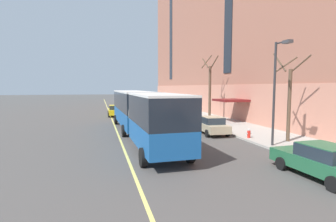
% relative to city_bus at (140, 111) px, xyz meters
% --- Properties ---
extents(ground_plane, '(260.00, 260.00, 0.00)m').
position_rel_city_bus_xyz_m(ground_plane, '(0.63, -4.10, -2.14)').
color(ground_plane, '#4C4947').
extents(sidewalk, '(5.37, 160.00, 0.15)m').
position_rel_city_bus_xyz_m(sidewalk, '(10.22, -1.10, -2.07)').
color(sidewalk, '#ADA89E').
rests_on(sidewalk, ground).
extents(city_bus, '(3.31, 19.54, 3.71)m').
position_rel_city_bus_xyz_m(city_bus, '(0.00, 0.00, 0.00)').
color(city_bus, '#19569E').
rests_on(city_bus, ground).
extents(parked_car_green_0, '(2.13, 4.74, 1.56)m').
position_rel_city_bus_xyz_m(parked_car_green_0, '(6.43, -11.97, -1.36)').
color(parked_car_green_0, '#23603D').
rests_on(parked_car_green_0, ground).
extents(parked_car_champagne_1, '(2.10, 4.27, 1.56)m').
position_rel_city_bus_xyz_m(parked_car_champagne_1, '(6.20, -0.54, -1.36)').
color(parked_car_champagne_1, '#BCAD89').
rests_on(parked_car_champagne_1, ground).
extents(parked_car_red_3, '(2.03, 4.44, 1.56)m').
position_rel_city_bus_xyz_m(parked_car_red_3, '(6.37, 11.42, -1.36)').
color(parked_car_red_3, '#B21E19').
rests_on(parked_car_red_3, ground).
extents(taxi_cab, '(1.96, 4.58, 1.56)m').
position_rel_city_bus_xyz_m(taxi_cab, '(-1.11, 16.08, -1.36)').
color(taxi_cab, yellow).
rests_on(taxi_cab, ground).
extents(street_tree_mid_block, '(2.08, 1.88, 6.43)m').
position_rel_city_bus_xyz_m(street_tree_mid_block, '(10.09, -5.26, 1.21)').
color(street_tree_mid_block, brown).
rests_on(street_tree_mid_block, sidewalk).
extents(street_tree_far_uptown, '(1.86, 1.76, 7.97)m').
position_rel_city_bus_xyz_m(street_tree_far_uptown, '(10.07, 8.81, 1.84)').
color(street_tree_far_uptown, brown).
rests_on(street_tree_far_uptown, sidewalk).
extents(street_lamp, '(0.36, 1.48, 6.89)m').
position_rel_city_bus_xyz_m(street_lamp, '(8.13, -6.43, 2.23)').
color(street_lamp, '#2D2D30').
rests_on(street_lamp, sidewalk).
extents(fire_hydrant, '(0.42, 0.24, 0.72)m').
position_rel_city_bus_xyz_m(fire_hydrant, '(8.03, -3.45, -1.65)').
color(fire_hydrant, red).
rests_on(fire_hydrant, sidewalk).
extents(lane_centerline, '(0.16, 140.00, 0.01)m').
position_rel_city_bus_xyz_m(lane_centerline, '(-1.70, -1.10, -2.14)').
color(lane_centerline, '#E0D66B').
rests_on(lane_centerline, ground).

